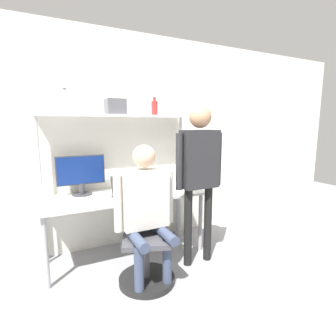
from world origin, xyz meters
name	(u,v)px	position (x,y,z in m)	size (l,w,h in m)	color
ground_plane	(137,270)	(0.00, 0.00, 0.00)	(12.00, 12.00, 0.00)	gray
wall_back	(114,142)	(0.00, 0.77, 1.35)	(8.00, 0.06, 2.70)	silver
desk	(124,200)	(0.00, 0.38, 0.69)	(1.87, 0.72, 0.76)	silver
shelf_unit	(117,134)	(0.00, 0.59, 1.46)	(1.78, 0.28, 1.69)	white
monitor	(81,173)	(-0.45, 0.58, 1.02)	(0.54, 0.23, 0.46)	#333338
laptop	(127,191)	(0.00, 0.27, 0.83)	(0.33, 0.24, 0.24)	#333338
cell_phone	(153,194)	(0.29, 0.21, 0.77)	(0.07, 0.15, 0.01)	silver
office_chair	(146,253)	(0.03, -0.22, 0.29)	(0.59, 0.59, 0.94)	black
person_seated	(146,204)	(0.02, -0.27, 0.82)	(0.61, 0.47, 1.38)	#38425B
person_standing	(199,164)	(0.69, -0.15, 1.14)	(0.57, 0.24, 1.77)	black
bottle_clear	(65,103)	(-0.57, 0.59, 1.80)	(0.07, 0.07, 0.27)	silver
bottle_red	(155,108)	(0.49, 0.59, 1.78)	(0.08, 0.08, 0.22)	maroon
storage_box	(115,107)	(-0.01, 0.59, 1.78)	(0.22, 0.21, 0.18)	#4C4C51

